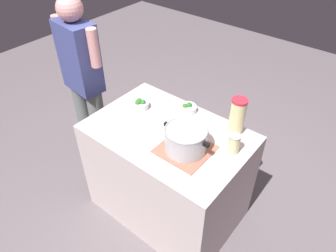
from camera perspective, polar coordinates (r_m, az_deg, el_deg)
name	(u,v)px	position (r m, az deg, el deg)	size (l,w,h in m)	color
ground_plane	(168,206)	(2.85, 0.00, -14.43)	(8.00, 8.00, 0.00)	slate
counter_slab	(168,173)	(2.52, 0.00, -8.57)	(1.15, 0.77, 0.87)	beige
dish_cloth	(185,149)	(2.08, 3.17, -4.24)	(0.33, 0.32, 0.01)	#A9644E
cooking_pot	(186,139)	(2.01, 3.26, -2.37)	(0.35, 0.28, 0.17)	#B7B7BC
lemonade_pitcher	(237,116)	(2.18, 12.50, 1.77)	(0.11, 0.11, 0.27)	beige
mason_jar	(234,144)	(2.06, 11.93, -3.17)	(0.08, 0.08, 0.14)	beige
broccoli_bowl_front	(188,108)	(2.39, 3.58, 3.28)	(0.14, 0.14, 0.07)	silver
broccoli_bowl_center	(140,104)	(2.43, -5.14, 3.95)	(0.14, 0.14, 0.08)	silver
person_cook	(84,82)	(2.79, -15.02, 7.69)	(0.50, 0.23, 1.62)	slate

